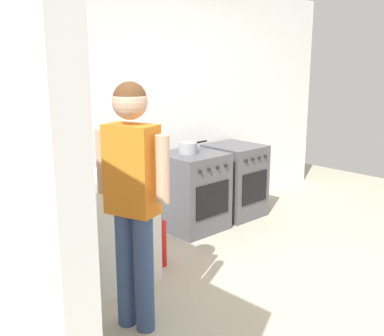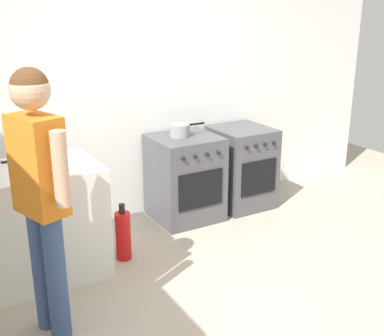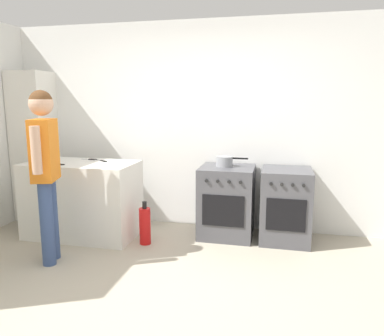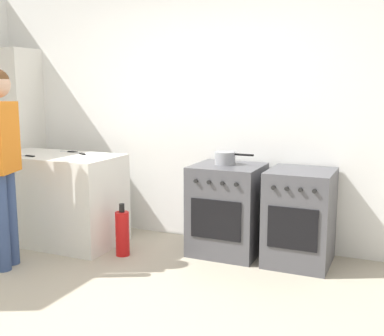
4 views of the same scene
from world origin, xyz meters
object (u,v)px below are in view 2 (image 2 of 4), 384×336
pot (180,130)px  knife_paring (4,162)px  knife_bread (23,161)px  oven_right (241,167)px  oven_left (185,178)px  person (40,182)px  fire_extinguisher (123,235)px

pot → knife_paring: bearing=-173.3°
pot → knife_bread: bearing=-171.5°
oven_right → pot: bearing=177.3°
oven_left → person: bearing=-145.1°
pot → person: bearing=-143.7°
knife_paring → knife_bread: bearing=-14.6°
oven_right → knife_bread: bearing=-175.1°
person → fire_extinguisher: size_ratio=3.45×
oven_right → fire_extinguisher: size_ratio=1.70×
oven_left → knife_paring: knife_paring is taller
oven_right → knife_paring: 2.43m
oven_left → oven_right: same height
knife_bread → knife_paring: bearing=165.4°
oven_right → knife_bread: (-2.25, -0.19, 0.48)m
knife_paring → person: 1.00m
knife_paring → knife_bread: 0.13m
pot → person: 1.99m
knife_bread → fire_extinguisher: knife_bread is taller
knife_paring → person: size_ratio=0.12×
knife_paring → knife_bread: size_ratio=0.67×
knife_bread → fire_extinguisher: 1.01m
oven_left → pot: bearing=137.4°
oven_left → knife_bread: size_ratio=2.69×
pot → knife_paring: pot is taller
person → fire_extinguisher: (0.77, 0.67, -0.83)m
oven_right → fire_extinguisher: bearing=-163.0°
oven_left → pot: pot is taller
person → fire_extinguisher: 1.31m
oven_right → pot: (-0.73, 0.03, 0.48)m
oven_left → knife_paring: (-1.69, -0.16, 0.48)m
oven_left → pot: 0.49m
knife_bread → fire_extinguisher: (0.69, -0.28, -0.69)m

